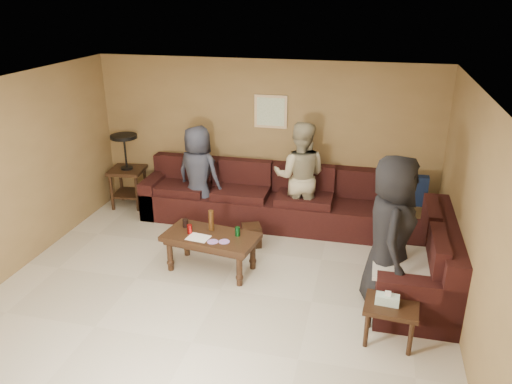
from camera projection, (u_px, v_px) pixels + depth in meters
room at (217, 163)px, 5.58m from camera, size 5.60×5.50×2.50m
sectional_sofa at (304, 221)px, 7.27m from camera, size 4.65×2.90×0.97m
coffee_table at (211, 240)px, 6.50m from camera, size 1.29×0.78×0.79m
end_table_left at (127, 169)px, 8.41m from camera, size 0.61×0.61×1.25m
side_table_right at (390, 309)px, 5.16m from camera, size 0.58×0.49×0.60m
waste_bin at (251, 235)px, 7.23m from camera, size 0.34×0.34×0.31m
wall_art at (271, 112)px, 7.78m from camera, size 0.52×0.04×0.52m
person_left at (199, 175)px, 7.81m from camera, size 0.86×0.67×1.55m
person_middle at (300, 176)px, 7.53m from camera, size 0.85×0.67×1.69m
person_right at (391, 233)px, 5.63m from camera, size 0.59×0.90×1.83m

